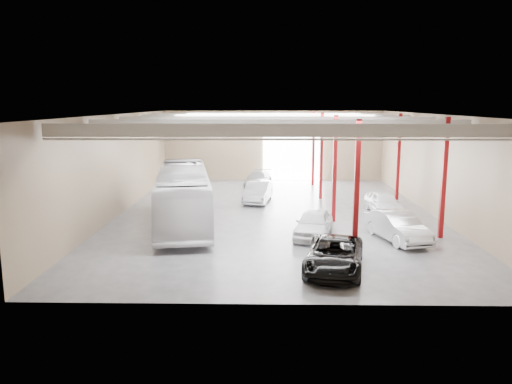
{
  "coord_description": "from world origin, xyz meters",
  "views": [
    {
      "loc": [
        -0.7,
        -34.42,
        7.75
      ],
      "look_at": [
        -1.32,
        -3.34,
        2.2
      ],
      "focal_mm": 35.0,
      "sensor_mm": 36.0,
      "label": 1
    }
  ],
  "objects_px": {
    "car_row_b": "(258,192)",
    "car_right_near": "(398,226)",
    "car_row_a": "(314,223)",
    "black_sedan": "(334,255)",
    "car_row_c": "(258,179)",
    "car_right_far": "(384,202)",
    "coach_bus": "(183,196)"
  },
  "relations": [
    {
      "from": "car_row_a",
      "to": "car_right_far",
      "type": "xyz_separation_m",
      "value": [
        5.61,
        6.6,
        -0.04
      ]
    },
    {
      "from": "car_right_near",
      "to": "black_sedan",
      "type": "bearing_deg",
      "value": -143.7
    },
    {
      "from": "car_row_a",
      "to": "car_right_far",
      "type": "height_order",
      "value": "car_row_a"
    },
    {
      "from": "black_sedan",
      "to": "car_right_far",
      "type": "height_order",
      "value": "same"
    },
    {
      "from": "car_row_a",
      "to": "car_row_b",
      "type": "height_order",
      "value": "car_row_b"
    },
    {
      "from": "black_sedan",
      "to": "car_right_far",
      "type": "relative_size",
      "value": 1.23
    },
    {
      "from": "car_row_c",
      "to": "black_sedan",
      "type": "bearing_deg",
      "value": -69.49
    },
    {
      "from": "car_row_a",
      "to": "car_right_near",
      "type": "distance_m",
      "value": 4.75
    },
    {
      "from": "car_right_far",
      "to": "coach_bus",
      "type": "bearing_deg",
      "value": -170.81
    },
    {
      "from": "coach_bus",
      "to": "car_row_a",
      "type": "distance_m",
      "value": 8.71
    },
    {
      "from": "car_row_a",
      "to": "coach_bus",
      "type": "bearing_deg",
      "value": 173.51
    },
    {
      "from": "black_sedan",
      "to": "car_row_c",
      "type": "height_order",
      "value": "black_sedan"
    },
    {
      "from": "car_row_a",
      "to": "car_row_c",
      "type": "distance_m",
      "value": 18.35
    },
    {
      "from": "car_row_a",
      "to": "car_row_c",
      "type": "height_order",
      "value": "car_row_a"
    },
    {
      "from": "coach_bus",
      "to": "car_row_c",
      "type": "height_order",
      "value": "coach_bus"
    },
    {
      "from": "black_sedan",
      "to": "car_right_near",
      "type": "bearing_deg",
      "value": 62.68
    },
    {
      "from": "black_sedan",
      "to": "car_row_a",
      "type": "distance_m",
      "value": 6.05
    },
    {
      "from": "coach_bus",
      "to": "car_right_near",
      "type": "height_order",
      "value": "coach_bus"
    },
    {
      "from": "coach_bus",
      "to": "car_right_near",
      "type": "xyz_separation_m",
      "value": [
        12.82,
        -3.66,
        -1.05
      ]
    },
    {
      "from": "coach_bus",
      "to": "car_row_a",
      "type": "relative_size",
      "value": 2.83
    },
    {
      "from": "car_row_b",
      "to": "car_row_c",
      "type": "relative_size",
      "value": 1.03
    },
    {
      "from": "coach_bus",
      "to": "car_row_a",
      "type": "xyz_separation_m",
      "value": [
        8.13,
        -2.96,
        -1.07
      ]
    },
    {
      "from": "car_row_c",
      "to": "car_right_near",
      "type": "height_order",
      "value": "car_right_near"
    },
    {
      "from": "black_sedan",
      "to": "car_right_near",
      "type": "height_order",
      "value": "car_right_near"
    },
    {
      "from": "coach_bus",
      "to": "car_right_near",
      "type": "bearing_deg",
      "value": -25.18
    },
    {
      "from": "black_sedan",
      "to": "car_row_b",
      "type": "bearing_deg",
      "value": 114.64
    },
    {
      "from": "car_row_a",
      "to": "black_sedan",
      "type": "bearing_deg",
      "value": -72.81
    },
    {
      "from": "car_row_b",
      "to": "car_right_near",
      "type": "xyz_separation_m",
      "value": [
        8.14,
        -11.2,
        0.01
      ]
    },
    {
      "from": "coach_bus",
      "to": "car_row_b",
      "type": "bearing_deg",
      "value": 48.88
    },
    {
      "from": "car_row_c",
      "to": "car_right_far",
      "type": "bearing_deg",
      "value": -40.05
    },
    {
      "from": "car_right_near",
      "to": "car_right_far",
      "type": "height_order",
      "value": "car_right_near"
    },
    {
      "from": "black_sedan",
      "to": "car_right_far",
      "type": "xyz_separation_m",
      "value": [
        5.22,
        12.63,
        0.0
      ]
    }
  ]
}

